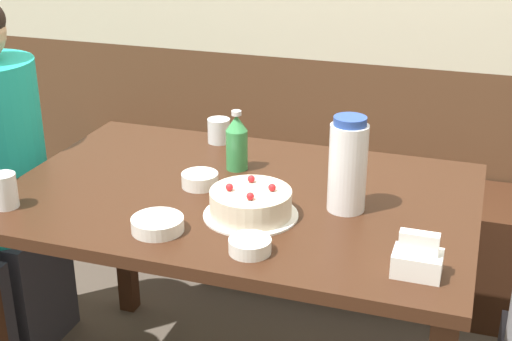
{
  "coord_description": "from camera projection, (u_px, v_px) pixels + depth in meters",
  "views": [
    {
      "loc": [
        0.63,
        -1.73,
        1.6
      ],
      "look_at": [
        0.03,
        0.05,
        0.81
      ],
      "focal_mm": 50.0,
      "sensor_mm": 36.0,
      "label": 1
    }
  ],
  "objects": [
    {
      "name": "bowl_soup_white",
      "position": [
        158.0,
        224.0,
        1.8
      ],
      "size": [
        0.13,
        0.13,
        0.04
      ],
      "color": "white",
      "rests_on": "dining_table"
    },
    {
      "name": "soju_bottle",
      "position": [
        237.0,
        142.0,
        2.15
      ],
      "size": [
        0.07,
        0.07,
        0.19
      ],
      "color": "#388E4C",
      "rests_on": "dining_table"
    },
    {
      "name": "bowl_side_dish",
      "position": [
        250.0,
        246.0,
        1.69
      ],
      "size": [
        0.1,
        0.1,
        0.03
      ],
      "color": "white",
      "rests_on": "dining_table"
    },
    {
      "name": "bench_seat",
      "position": [
        309.0,
        228.0,
        2.95
      ],
      "size": [
        2.2,
        0.38,
        0.47
      ],
      "color": "#381E11",
      "rests_on": "ground_plane"
    },
    {
      "name": "birthday_cake",
      "position": [
        251.0,
        204.0,
        1.87
      ],
      "size": [
        0.25,
        0.25,
        0.09
      ],
      "color": "white",
      "rests_on": "dining_table"
    },
    {
      "name": "glass_water_tall",
      "position": [
        5.0,
        191.0,
        1.91
      ],
      "size": [
        0.07,
        0.07,
        0.1
      ],
      "color": "silver",
      "rests_on": "dining_table"
    },
    {
      "name": "glass_tumbler_short",
      "position": [
        219.0,
        131.0,
        2.38
      ],
      "size": [
        0.08,
        0.08,
        0.08
      ],
      "color": "silver",
      "rests_on": "dining_table"
    },
    {
      "name": "napkin_holder",
      "position": [
        417.0,
        259.0,
        1.59
      ],
      "size": [
        0.11,
        0.08,
        0.11
      ],
      "color": "white",
      "rests_on": "dining_table"
    },
    {
      "name": "dining_table",
      "position": [
        240.0,
        222.0,
        2.06
      ],
      "size": [
        1.32,
        0.87,
        0.76
      ],
      "color": "#381E11",
      "rests_on": "ground_plane"
    },
    {
      "name": "water_pitcher",
      "position": [
        348.0,
        165.0,
        1.87
      ],
      "size": [
        0.1,
        0.1,
        0.26
      ],
      "color": "white",
      "rests_on": "dining_table"
    },
    {
      "name": "bowl_rice_small",
      "position": [
        199.0,
        180.0,
        2.05
      ],
      "size": [
        0.11,
        0.11,
        0.04
      ],
      "color": "white",
      "rests_on": "dining_table"
    }
  ]
}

